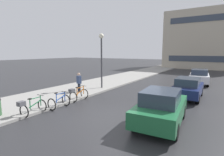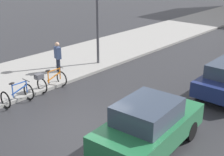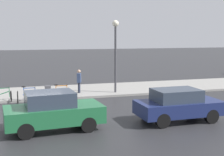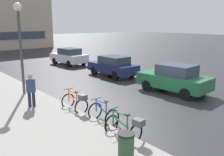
{
  "view_description": "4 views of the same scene",
  "coord_description": "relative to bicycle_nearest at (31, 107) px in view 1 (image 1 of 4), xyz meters",
  "views": [
    {
      "loc": [
        4.58,
        -7.17,
        3.32
      ],
      "look_at": [
        -1.93,
        3.04,
        1.5
      ],
      "focal_mm": 28.0,
      "sensor_mm": 36.0,
      "label": 1
    },
    {
      "loc": [
        7.03,
        -6.42,
        5.56
      ],
      "look_at": [
        -0.29,
        1.78,
        1.32
      ],
      "focal_mm": 50.0,
      "sensor_mm": 36.0,
      "label": 2
    },
    {
      "loc": [
        15.11,
        -0.68,
        3.94
      ],
      "look_at": [
        -0.41,
        3.88,
        1.7
      ],
      "focal_mm": 50.0,
      "sensor_mm": 36.0,
      "label": 3
    },
    {
      "loc": [
        -9.15,
        -7.74,
        3.91
      ],
      "look_at": [
        -0.8,
        2.26,
        0.99
      ],
      "focal_mm": 40.0,
      "sensor_mm": 36.0,
      "label": 4
    }
  ],
  "objects": [
    {
      "name": "car_navy",
      "position": [
        6.3,
        8.22,
        0.28
      ],
      "size": [
        1.87,
        3.93,
        1.49
      ],
      "color": "navy",
      "rests_on": "ground"
    },
    {
      "name": "bicycle_nearest",
      "position": [
        0.0,
        0.0,
        0.0
      ],
      "size": [
        0.79,
        1.48,
        0.97
      ],
      "color": "black",
      "rests_on": "ground"
    },
    {
      "name": "bicycle_third",
      "position": [
        0.11,
        3.36,
        0.01
      ],
      "size": [
        0.72,
        1.44,
        0.98
      ],
      "color": "black",
      "rests_on": "ground"
    },
    {
      "name": "sidewalk_kerb",
      "position": [
        -2.25,
        12.04,
        -0.41
      ],
      "size": [
        4.8,
        60.0,
        0.14
      ],
      "primitive_type": "cube",
      "color": "gray",
      "rests_on": "ground"
    },
    {
      "name": "streetlamp",
      "position": [
        -0.72,
        7.35,
        2.9
      ],
      "size": [
        0.43,
        0.43,
        4.89
      ],
      "color": "#424247",
      "rests_on": "ground"
    },
    {
      "name": "bicycle_second",
      "position": [
        0.27,
        1.64,
        -0.09
      ],
      "size": [
        0.72,
        1.14,
        0.98
      ],
      "color": "black",
      "rests_on": "ground"
    },
    {
      "name": "car_green",
      "position": [
        6.08,
        2.56,
        0.33
      ],
      "size": [
        2.15,
        4.12,
        1.63
      ],
      "color": "#1E6038",
      "rests_on": "ground"
    },
    {
      "name": "car_white",
      "position": [
        6.34,
        14.66,
        0.3
      ],
      "size": [
        2.14,
        3.87,
        1.56
      ],
      "color": "silver",
      "rests_on": "ground"
    },
    {
      "name": "pedestrian",
      "position": [
        -1.25,
        5.0,
        0.46
      ],
      "size": [
        0.45,
        0.35,
        1.67
      ],
      "color": "#1E2333",
      "rests_on": "ground"
    },
    {
      "name": "ground_plane",
      "position": [
        3.75,
        2.04,
        -0.48
      ],
      "size": [
        140.0,
        140.0,
        0.0
      ],
      "primitive_type": "plane",
      "color": "#28282B"
    },
    {
      "name": "building_facade_main",
      "position": [
        5.32,
        35.07,
        5.17
      ],
      "size": [
        15.71,
        7.71,
        11.32
      ],
      "color": "#B2A893",
      "rests_on": "ground"
    }
  ]
}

